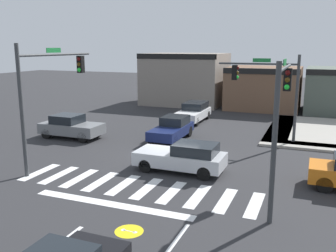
% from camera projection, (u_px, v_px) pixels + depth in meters
% --- Properties ---
extents(ground_plane, '(120.00, 120.00, 0.00)m').
position_uv_depth(ground_plane, '(172.00, 158.00, 20.38)').
color(ground_plane, '#2B2B2D').
extents(crosswalk_near, '(10.84, 2.57, 0.01)m').
position_uv_depth(crosswalk_near, '(135.00, 187.00, 16.29)').
color(crosswalk_near, silver).
rests_on(crosswalk_near, ground_plane).
extents(bike_detector_marking, '(0.97, 0.97, 0.01)m').
position_uv_depth(bike_detector_marking, '(129.00, 231.00, 12.36)').
color(bike_detector_marking, yellow).
rests_on(bike_detector_marking, ground_plane).
extents(curb_corner_northeast, '(10.00, 10.60, 0.15)m').
position_uv_depth(curb_corner_northeast, '(335.00, 134.00, 25.84)').
color(curb_corner_northeast, '#9E998E').
rests_on(curb_corner_northeast, ground_plane).
extents(storefront_row, '(24.56, 6.77, 5.29)m').
position_uv_depth(storefront_row, '(255.00, 84.00, 36.82)').
color(storefront_row, gray).
rests_on(storefront_row, ground_plane).
extents(traffic_signal_northeast, '(4.99, 0.32, 5.52)m').
position_uv_depth(traffic_signal_northeast, '(268.00, 83.00, 23.28)').
color(traffic_signal_northeast, '#383A3D').
rests_on(traffic_signal_northeast, ground_plane).
extents(traffic_signal_southwest, '(0.32, 5.67, 6.14)m').
position_uv_depth(traffic_signal_southwest, '(50.00, 83.00, 18.62)').
color(traffic_signal_southwest, '#383A3D').
rests_on(traffic_signal_southwest, ground_plane).
extents(traffic_signal_southeast, '(0.32, 4.84, 5.55)m').
position_uv_depth(traffic_signal_southeast, '(281.00, 105.00, 13.80)').
color(traffic_signal_southeast, '#383A3D').
rests_on(traffic_signal_southeast, ground_plane).
extents(car_gray, '(4.16, 1.90, 1.55)m').
position_uv_depth(car_gray, '(71.00, 126.00, 24.84)').
color(car_gray, slate).
rests_on(car_gray, ground_plane).
extents(car_navy, '(1.74, 4.22, 1.48)m').
position_uv_depth(car_navy, '(172.00, 129.00, 24.36)').
color(car_navy, '#141E4C').
rests_on(car_navy, ground_plane).
extents(car_white, '(1.85, 4.54, 1.51)m').
position_uv_depth(car_white, '(193.00, 112.00, 30.37)').
color(car_white, white).
rests_on(car_white, ground_plane).
extents(car_silver, '(4.35, 1.84, 1.46)m').
position_uv_depth(car_silver, '(183.00, 157.00, 18.14)').
color(car_silver, '#B7BABF').
rests_on(car_silver, ground_plane).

